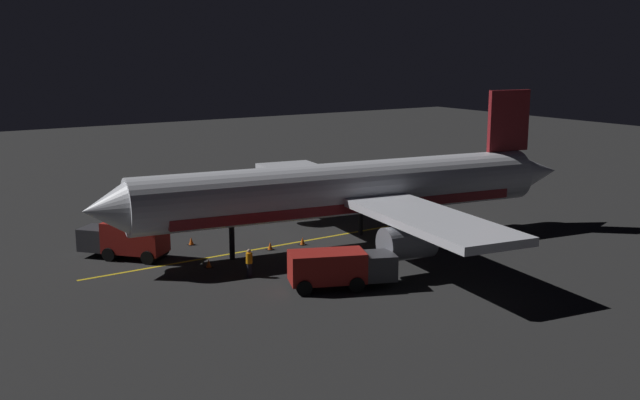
% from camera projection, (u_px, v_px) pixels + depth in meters
% --- Properties ---
extents(ground_plane, '(180.00, 180.00, 0.20)m').
position_uv_depth(ground_plane, '(344.00, 247.00, 52.69)').
color(ground_plane, '#242424').
extents(apron_guide_stripe, '(1.00, 27.92, 0.01)m').
position_uv_depth(apron_guide_stripe, '(276.00, 246.00, 52.61)').
color(apron_guide_stripe, gold).
rests_on(apron_guide_stripe, ground_plane).
extents(airliner, '(31.12, 36.39, 10.52)m').
position_uv_depth(airliner, '(352.00, 191.00, 52.13)').
color(airliner, silver).
rests_on(airliner, ground_plane).
extents(baggage_truck, '(5.71, 5.36, 2.47)m').
position_uv_depth(baggage_truck, '(127.00, 239.00, 49.35)').
color(baggage_truck, maroon).
rests_on(baggage_truck, ground_plane).
extents(catering_truck, '(4.22, 6.44, 2.20)m').
position_uv_depth(catering_truck, '(338.00, 269.00, 43.20)').
color(catering_truck, maroon).
rests_on(catering_truck, ground_plane).
extents(ground_crew_worker, '(0.40, 0.40, 1.74)m').
position_uv_depth(ground_crew_worker, '(249.00, 263.00, 45.38)').
color(ground_crew_worker, black).
rests_on(ground_crew_worker, ground_plane).
extents(traffic_cone_near_left, '(0.50, 0.50, 0.55)m').
position_uv_depth(traffic_cone_near_left, '(303.00, 241.00, 52.85)').
color(traffic_cone_near_left, '#EA590F').
rests_on(traffic_cone_near_left, ground_plane).
extents(traffic_cone_near_right, '(0.50, 0.50, 0.55)m').
position_uv_depth(traffic_cone_near_right, '(270.00, 246.00, 51.57)').
color(traffic_cone_near_right, '#EA590F').
rests_on(traffic_cone_near_right, ground_plane).
extents(traffic_cone_under_wing, '(0.50, 0.50, 0.55)m').
position_uv_depth(traffic_cone_under_wing, '(209.00, 264.00, 47.40)').
color(traffic_cone_under_wing, '#EA590F').
rests_on(traffic_cone_under_wing, ground_plane).
extents(traffic_cone_far, '(0.50, 0.50, 0.55)m').
position_uv_depth(traffic_cone_far, '(191.00, 241.00, 52.83)').
color(traffic_cone_far, '#EA590F').
rests_on(traffic_cone_far, ground_plane).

